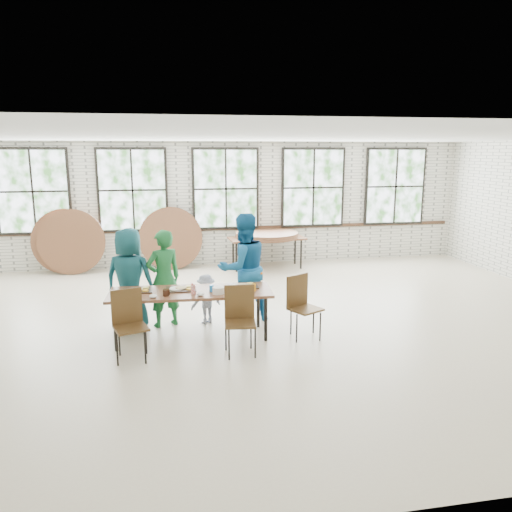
{
  "coord_description": "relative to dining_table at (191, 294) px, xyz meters",
  "views": [
    {
      "loc": [
        -1.49,
        -7.65,
        2.79
      ],
      "look_at": [
        0.0,
        0.4,
        1.05
      ],
      "focal_mm": 35.0,
      "sensor_mm": 36.0,
      "label": 1
    }
  ],
  "objects": [
    {
      "name": "room",
      "position": [
        1.15,
        4.9,
        1.14
      ],
      "size": [
        12.0,
        12.0,
        12.0
      ],
      "color": "beige",
      "rests_on": "ground"
    },
    {
      "name": "dining_table",
      "position": [
        0.0,
        0.0,
        0.0
      ],
      "size": [
        2.44,
        0.93,
        0.74
      ],
      "rotation": [
        0.0,
        0.0,
        -0.05
      ],
      "color": "brown",
      "rests_on": "ground"
    },
    {
      "name": "chair_near_left",
      "position": [
        -0.87,
        -0.56,
        -0.13
      ],
      "size": [
        0.52,
        0.51,
        0.95
      ],
      "rotation": [
        0.0,
        0.0,
        0.3
      ],
      "color": "#4D3419",
      "rests_on": "ground"
    },
    {
      "name": "chair_near_right",
      "position": [
        0.64,
        -0.63,
        -0.13
      ],
      "size": [
        0.46,
        0.45,
        0.95
      ],
      "rotation": [
        0.0,
        0.0,
        -0.1
      ],
      "color": "#4D3419",
      "rests_on": "ground"
    },
    {
      "name": "chair_spare",
      "position": [
        1.65,
        -0.21,
        -0.13
      ],
      "size": [
        0.56,
        0.56,
        0.95
      ],
      "rotation": [
        0.0,
        0.0,
        0.49
      ],
      "color": "#4D3419",
      "rests_on": "ground"
    },
    {
      "name": "adult_teal",
      "position": [
        -0.92,
        0.65,
        0.12
      ],
      "size": [
        0.91,
        0.74,
        1.62
      ],
      "primitive_type": "imported",
      "rotation": [
        0.0,
        0.0,
        2.82
      ],
      "color": "#164656",
      "rests_on": "ground"
    },
    {
      "name": "adult_green",
      "position": [
        -0.39,
        0.65,
        0.1
      ],
      "size": [
        0.67,
        0.57,
        1.58
      ],
      "primitive_type": "imported",
      "rotation": [
        0.0,
        0.0,
        3.53
      ],
      "color": "#1A632F",
      "rests_on": "ground"
    },
    {
      "name": "toddler",
      "position": [
        0.28,
        0.65,
        -0.28
      ],
      "size": [
        0.61,
        0.49,
        0.82
      ],
      "primitive_type": "imported",
      "rotation": [
        0.0,
        0.0,
        3.56
      ],
      "color": "#162145",
      "rests_on": "ground"
    },
    {
      "name": "adult_blue",
      "position": [
        0.9,
        0.65,
        0.21
      ],
      "size": [
        1.04,
        0.91,
        1.8
      ],
      "primitive_type": "imported",
      "rotation": [
        0.0,
        0.0,
        3.44
      ],
      "color": "#155D98",
      "rests_on": "ground"
    },
    {
      "name": "storage_table",
      "position": [
        2.06,
        4.34,
        -0.0
      ],
      "size": [
        1.86,
        0.91,
        0.74
      ],
      "rotation": [
        0.0,
        0.0,
        0.09
      ],
      "color": "brown",
      "rests_on": "ground"
    },
    {
      "name": "tabletop_clutter",
      "position": [
        0.08,
        -0.03,
        0.08
      ],
      "size": [
        2.02,
        0.62,
        0.11
      ],
      "color": "black",
      "rests_on": "dining_table"
    },
    {
      "name": "round_tops_stacked",
      "position": [
        2.06,
        4.34,
        0.12
      ],
      "size": [
        1.5,
        1.5,
        0.13
      ],
      "color": "brown",
      "rests_on": "storage_table"
    },
    {
      "name": "round_tops_leaning",
      "position": [
        -1.75,
        4.63,
        0.05
      ],
      "size": [
        3.89,
        0.41,
        1.49
      ],
      "color": "brown",
      "rests_on": "ground"
    }
  ]
}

